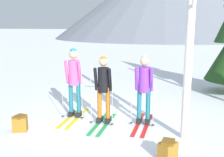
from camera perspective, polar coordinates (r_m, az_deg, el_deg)
name	(u,v)px	position (r m, az deg, el deg)	size (l,w,h in m)	color
ground_plane	(109,120)	(6.95, -0.76, -9.00)	(400.00, 400.00, 0.00)	white
skier_in_pink	(74,79)	(6.95, -8.30, -0.12)	(0.61, 1.67, 1.87)	yellow
skier_in_black	(103,87)	(6.46, -1.89, -1.84)	(0.61, 1.63, 1.72)	green
skier_in_purple	(144,85)	(6.46, 7.05, -1.52)	(0.61, 1.62, 1.74)	red
birch_tree_slender	(191,18)	(5.60, 16.87, 12.46)	(0.34, 1.27, 5.10)	silver
backpack_on_snow_front	(20,123)	(6.55, -19.46, -9.24)	(0.40, 0.36, 0.38)	#99661E
backpack_on_snow_beside	(168,150)	(5.05, 12.10, -15.11)	(0.36, 0.40, 0.38)	#99661E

